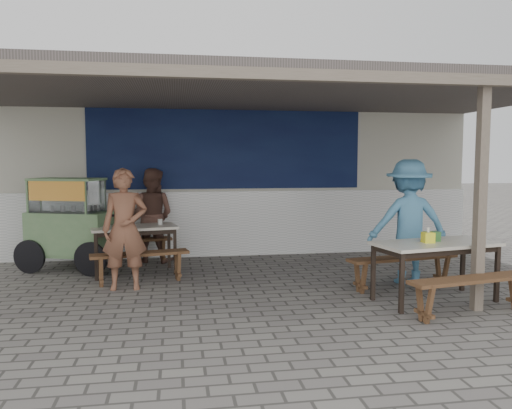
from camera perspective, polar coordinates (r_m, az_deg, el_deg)
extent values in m
plane|color=slate|center=(6.54, 1.32, -10.62)|extent=(60.00, 60.00, 0.00)
cube|color=#B7B4A4|center=(9.86, -2.47, 4.94)|extent=(9.00, 1.20, 3.50)
cube|color=white|center=(9.30, -1.99, -2.16)|extent=(9.00, 0.10, 1.20)
cube|color=#0E1D44|center=(9.23, -3.27, 6.80)|extent=(5.00, 0.03, 1.60)
cube|color=#544B48|center=(7.35, -0.08, 12.75)|extent=(9.00, 4.20, 0.12)
cube|color=gray|center=(5.34, 3.49, 14.59)|extent=(9.00, 0.12, 0.12)
cube|color=gray|center=(6.35, 24.27, 0.86)|extent=(0.11, 0.11, 2.70)
cube|color=beige|center=(7.97, -13.75, -2.56)|extent=(1.39, 0.87, 0.04)
cube|color=black|center=(7.98, -13.74, -2.99)|extent=(1.27, 0.76, 0.06)
cube|color=black|center=(7.73, -17.79, -5.70)|extent=(0.05, 0.05, 0.71)
cube|color=black|center=(7.87, -9.24, -5.35)|extent=(0.05, 0.05, 0.71)
cube|color=black|center=(8.24, -17.95, -5.06)|extent=(0.05, 0.05, 0.71)
cube|color=black|center=(8.37, -9.92, -4.74)|extent=(0.05, 0.05, 0.71)
cube|color=brown|center=(7.38, -13.11, -5.51)|extent=(1.41, 0.54, 0.04)
cube|color=brown|center=(7.38, -17.30, -7.39)|extent=(0.10, 0.28, 0.41)
cube|color=brown|center=(7.51, -8.93, -7.01)|extent=(0.10, 0.28, 0.41)
cube|color=brown|center=(8.66, -14.21, -3.98)|extent=(1.41, 0.54, 0.04)
cube|color=brown|center=(8.66, -17.77, -5.58)|extent=(0.10, 0.28, 0.41)
cube|color=brown|center=(8.77, -10.63, -5.29)|extent=(0.10, 0.28, 0.41)
cube|color=beige|center=(6.62, 19.84, -4.24)|extent=(1.63, 0.98, 0.04)
cube|color=black|center=(6.63, 19.82, -4.75)|extent=(1.51, 0.86, 0.06)
cube|color=black|center=(6.04, 16.31, -8.64)|extent=(0.05, 0.05, 0.71)
cube|color=black|center=(6.95, 25.84, -7.17)|extent=(0.05, 0.05, 0.71)
cube|color=black|center=(6.52, 13.24, -7.57)|extent=(0.05, 0.05, 0.71)
cube|color=black|center=(7.36, 22.54, -6.38)|extent=(0.05, 0.05, 0.71)
cube|color=brown|center=(6.20, 23.64, -7.81)|extent=(1.65, 0.57, 0.04)
cube|color=brown|center=(5.83, 18.71, -10.74)|extent=(0.10, 0.28, 0.41)
cube|color=brown|center=(7.19, 16.44, -5.87)|extent=(1.65, 0.57, 0.04)
cube|color=brown|center=(6.87, 11.86, -8.18)|extent=(0.10, 0.28, 0.41)
cube|color=brown|center=(7.63, 20.46, -7.07)|extent=(0.10, 0.28, 0.41)
cube|color=#6C8B5D|center=(8.56, -20.33, -2.99)|extent=(1.43, 1.06, 0.66)
cube|color=#6C8B5D|center=(8.62, -20.26, -5.30)|extent=(1.37, 1.01, 0.05)
cylinder|color=black|center=(8.60, -24.49, -5.45)|extent=(0.51, 0.23, 0.53)
cylinder|color=black|center=(8.05, -18.39, -5.95)|extent=(0.51, 0.23, 0.53)
cube|color=silver|center=(8.53, -20.72, 0.96)|extent=(1.17, 0.89, 0.52)
cube|color=#6C8B5D|center=(8.52, -20.78, 2.71)|extent=(1.22, 0.94, 0.04)
cube|color=#DE5534|center=(8.27, -21.84, 1.44)|extent=(0.90, 0.34, 0.30)
cylinder|color=black|center=(8.16, -15.84, -1.24)|extent=(0.64, 0.26, 0.04)
imported|color=brown|center=(7.04, -14.75, -2.73)|extent=(0.61, 0.41, 1.67)
imported|color=brown|center=(8.88, -11.81, -1.21)|extent=(0.96, 0.87, 1.63)
imported|color=#4E8BB3|center=(7.46, 17.01, -1.90)|extent=(1.23, 0.80, 1.78)
cube|color=yellow|center=(6.54, 19.06, -3.57)|extent=(0.14, 0.14, 0.13)
cube|color=#366F31|center=(6.68, 19.47, -3.45)|extent=(0.19, 0.13, 0.12)
cylinder|color=silver|center=(8.09, -10.90, -1.95)|extent=(0.07, 0.07, 0.08)
imported|color=silver|center=(8.05, -14.76, -2.20)|extent=(0.23, 0.23, 0.05)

